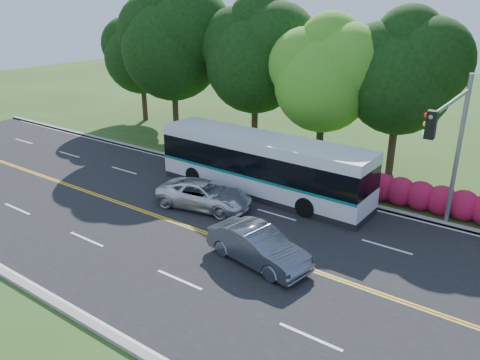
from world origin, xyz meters
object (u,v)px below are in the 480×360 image
Objects in this scene: traffic_signal at (452,137)px; transit_bus at (262,166)px; suv at (205,195)px; sedan at (258,246)px.

transit_bus is (-9.12, 0.00, -3.09)m from traffic_signal.
sedan is at bearing -130.55° from suv.
transit_bus is 3.59m from suv.
transit_bus is 2.70× the size of sedan.
traffic_signal reaches higher than transit_bus.
suv is at bearing -111.03° from transit_bus.
transit_bus is at bearing 179.99° from traffic_signal.
transit_bus reaches higher than suv.
sedan is (-5.28, -6.15, -3.91)m from traffic_signal.
sedan is 0.92× the size of suv.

